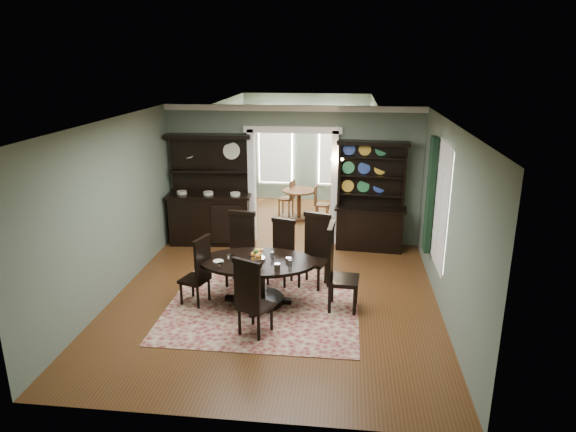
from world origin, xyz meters
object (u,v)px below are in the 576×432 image
(dining_table, at_px, (258,273))
(parlor_table, at_px, (299,200))
(sideboard, at_px, (210,206))
(welsh_dresser, at_px, (370,211))

(dining_table, bearing_deg, parlor_table, 84.28)
(dining_table, distance_m, sideboard, 3.20)
(sideboard, bearing_deg, welsh_dresser, -4.44)
(dining_table, height_order, parlor_table, parlor_table)
(parlor_table, bearing_deg, welsh_dresser, -47.45)
(sideboard, height_order, welsh_dresser, sideboard)
(sideboard, relative_size, welsh_dresser, 1.04)
(dining_table, bearing_deg, welsh_dresser, 52.83)
(dining_table, xyz_separation_m, welsh_dresser, (1.94, 2.83, 0.31))
(parlor_table, bearing_deg, sideboard, -133.59)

